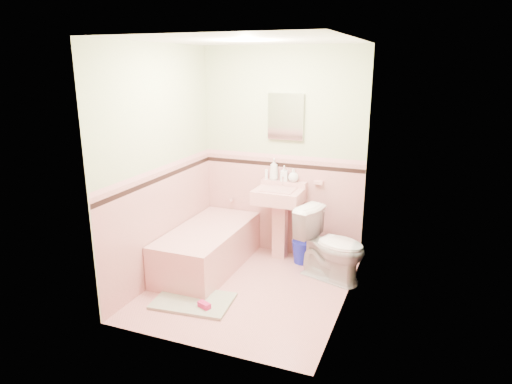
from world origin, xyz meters
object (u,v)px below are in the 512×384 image
(medicine_cabinet, at_px, (286,117))
(soap_bottle_right, at_px, (293,175))
(bathtub, at_px, (208,249))
(sink, at_px, (279,225))
(shoe, at_px, (204,305))
(soap_bottle_mid, at_px, (284,173))
(toilet, at_px, (331,245))
(bucket, at_px, (303,252))
(soap_bottle_left, at_px, (274,169))

(medicine_cabinet, height_order, soap_bottle_right, medicine_cabinet)
(bathtub, height_order, sink, sink)
(shoe, bearing_deg, bathtub, 136.34)
(sink, bearing_deg, soap_bottle_mid, 90.10)
(medicine_cabinet, distance_m, shoe, 2.32)
(sink, bearing_deg, toilet, -22.33)
(medicine_cabinet, distance_m, bucket, 1.61)
(soap_bottle_mid, distance_m, shoe, 1.88)
(bathtub, bearing_deg, shoe, -65.09)
(medicine_cabinet, distance_m, toilet, 1.57)
(toilet, bearing_deg, soap_bottle_mid, 74.27)
(bathtub, xyz_separation_m, bucket, (0.99, 0.54, -0.09))
(toilet, bearing_deg, medicine_cabinet, 72.60)
(toilet, relative_size, bucket, 2.89)
(bathtub, height_order, medicine_cabinet, medicine_cabinet)
(bathtub, bearing_deg, soap_bottle_mid, 46.25)
(sink, relative_size, soap_bottle_mid, 4.76)
(soap_bottle_right, bearing_deg, toilet, -38.60)
(toilet, bearing_deg, soap_bottle_left, 78.51)
(sink, bearing_deg, bathtub, -142.07)
(soap_bottle_left, bearing_deg, toilet, -29.38)
(soap_bottle_left, xyz_separation_m, bucket, (0.44, -0.17, -0.93))
(bucket, bearing_deg, soap_bottle_left, 158.52)
(sink, relative_size, shoe, 6.56)
(sink, xyz_separation_m, toilet, (0.71, -0.29, -0.05))
(toilet, relative_size, shoe, 5.85)
(soap_bottle_mid, bearing_deg, medicine_cabinet, 89.40)
(soap_bottle_mid, bearing_deg, soap_bottle_right, 0.00)
(bathtub, relative_size, shoe, 11.23)
(soap_bottle_right, xyz_separation_m, toilet, (0.59, -0.47, -0.63))
(medicine_cabinet, relative_size, bucket, 1.98)
(soap_bottle_mid, relative_size, toilet, 0.24)
(soap_bottle_mid, distance_m, bucket, 0.96)
(toilet, distance_m, shoe, 1.52)
(soap_bottle_mid, bearing_deg, soap_bottle_left, 180.00)
(bucket, xyz_separation_m, shoe, (-0.58, -1.42, -0.08))
(medicine_cabinet, bearing_deg, soap_bottle_left, -166.84)
(soap_bottle_right, height_order, shoe, soap_bottle_right)
(soap_bottle_mid, relative_size, soap_bottle_right, 1.15)
(sink, relative_size, soap_bottle_right, 5.48)
(soap_bottle_left, distance_m, soap_bottle_mid, 0.13)
(sink, distance_m, toilet, 0.77)
(shoe, bearing_deg, soap_bottle_left, 106.32)
(medicine_cabinet, distance_m, soap_bottle_right, 0.69)
(soap_bottle_left, height_order, shoe, soap_bottle_left)
(soap_bottle_left, xyz_separation_m, shoe, (-0.14, -1.59, -1.01))
(sink, distance_m, soap_bottle_left, 0.67)
(soap_bottle_right, bearing_deg, sink, -123.19)
(sink, relative_size, medicine_cabinet, 1.64)
(sink, height_order, bucket, sink)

